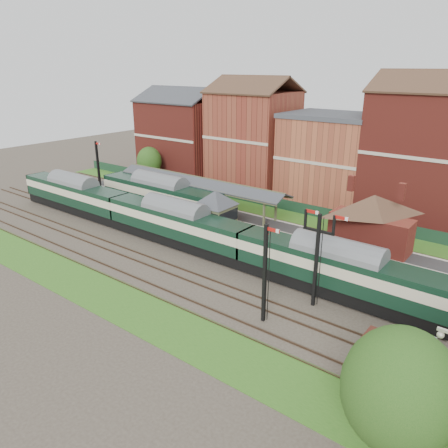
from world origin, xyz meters
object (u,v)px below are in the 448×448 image
Objects in this scene: dmu_train at (176,223)px; goods_van_a at (409,371)px; platform_railcar at (160,195)px; signal_box at (216,215)px; semaphore_bracket at (317,254)px.

dmu_train is 9.72× the size of goods_van_a.
platform_railcar is 3.36× the size of goods_van_a.
signal_box is 0.73× the size of semaphore_bracket.
signal_box is at bearing -15.11° from platform_railcar.
signal_box is at bearing 153.28° from goods_van_a.
signal_box is 0.11× the size of dmu_train.
dmu_train is 28.77m from goods_van_a.
semaphore_bracket is 11.65m from goods_van_a.
semaphore_bracket is 28.61m from platform_railcar.
semaphore_bracket reaches higher than dmu_train.
dmu_train is at bearing -132.51° from signal_box.
goods_van_a is at bearing -23.08° from platform_railcar.
semaphore_bracket is at bearing -20.92° from signal_box.
semaphore_bracket is 18.31m from dmu_train.
signal_box is 4.46m from dmu_train.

